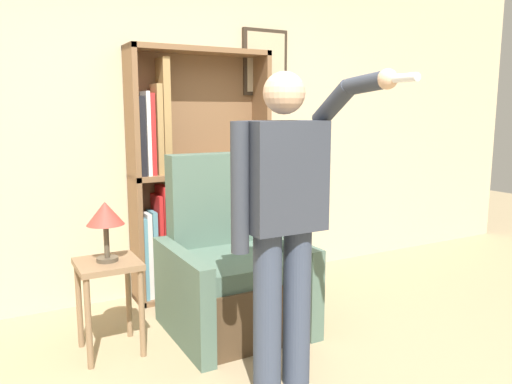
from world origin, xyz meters
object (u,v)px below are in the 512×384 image
at_px(side_table, 108,281).
at_px(armchair, 231,276).
at_px(bookcase, 185,180).
at_px(person_standing, 284,214).
at_px(table_lamp, 105,217).

bearing_deg(side_table, armchair, -1.35).
xyz_separation_m(bookcase, person_standing, (-0.06, -1.59, 0.02)).
relative_size(bookcase, armchair, 1.66).
distance_m(side_table, table_lamp, 0.40).
bearing_deg(person_standing, armchair, 83.47).
relative_size(bookcase, person_standing, 1.17).
xyz_separation_m(armchair, person_standing, (-0.10, -0.84, 0.59)).
distance_m(bookcase, side_table, 1.17).
bearing_deg(side_table, bookcase, 42.98).
height_order(person_standing, side_table, person_standing).
bearing_deg(table_lamp, side_table, 135.00).
height_order(armchair, person_standing, person_standing).
bearing_deg(table_lamp, bookcase, 42.98).
bearing_deg(person_standing, bookcase, 87.78).
relative_size(armchair, table_lamp, 3.23).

